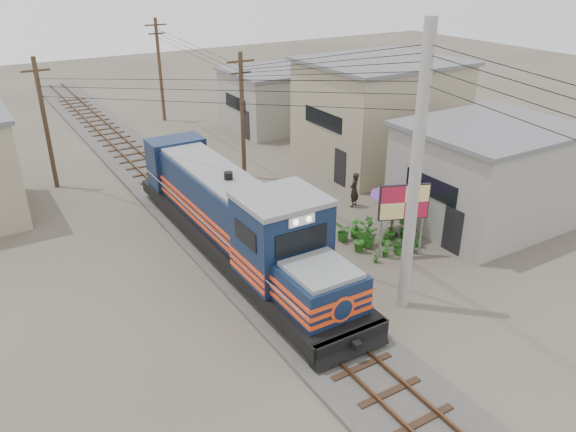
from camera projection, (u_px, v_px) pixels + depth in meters
ground at (315, 327)px, 19.23m from camera, size 120.00×120.00×0.00m
ballast at (199, 219)px, 26.94m from camera, size 3.60×70.00×0.16m
track at (199, 215)px, 26.87m from camera, size 1.15×70.00×0.12m
locomotive at (237, 219)px, 23.03m from camera, size 2.93×15.95×3.95m
utility_pole_main at (415, 177)px, 18.37m from camera, size 0.40×0.40×10.00m
wooden_pole_mid at (242, 114)px, 30.63m from camera, size 1.60×0.24×7.00m
wooden_pole_far at (160, 68)px, 41.50m from camera, size 1.60×0.24×7.50m
wooden_pole_left at (45, 122)px, 29.26m from camera, size 1.60×0.24×7.00m
power_lines at (198, 65)px, 22.54m from camera, size 9.65×19.00×3.30m
shophouse_front at (486, 174)px, 25.95m from camera, size 7.35×6.30×4.70m
shophouse_mid at (379, 113)px, 33.07m from camera, size 8.40×7.35×6.20m
shophouse_back at (273, 99)px, 40.54m from camera, size 6.30×6.30×4.20m
billboard at (404, 204)px, 22.77m from camera, size 1.99×0.93×3.25m
market_umbrella at (396, 189)px, 24.62m from camera, size 3.01×3.01×2.55m
vendor at (354, 190)px, 28.09m from camera, size 0.78×0.68×1.80m
plant_nursery at (377, 235)px, 24.44m from camera, size 3.24×3.21×1.13m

